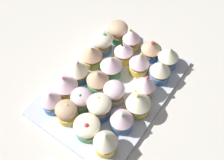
{
  "coord_description": "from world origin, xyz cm",
  "views": [
    {
      "loc": [
        34.47,
        24.2,
        64.95
      ],
      "look_at": [
        0.0,
        0.0,
        4.2
      ],
      "focal_mm": 42.22,
      "sensor_mm": 36.0,
      "label": 1
    }
  ],
  "objects": [
    {
      "name": "cupcake_13",
      "position": [
        -8.91,
        3.43,
        5.24
      ],
      "size": [
        5.99,
        5.99,
        8.13
      ],
      "color": "#EFC651",
      "rests_on": "baking_tray"
    },
    {
      "name": "cupcake_15",
      "position": [
        9.23,
        2.51,
        4.99
      ],
      "size": [
        6.35,
        6.35,
        7.55
      ],
      "color": "#477AC6",
      "rests_on": "baking_tray"
    },
    {
      "name": "cupcake_5",
      "position": [
        15.09,
        -8.99,
        4.89
      ],
      "size": [
        5.46,
        5.46,
        7.18
      ],
      "color": "#477AC6",
      "rests_on": "baking_tray"
    },
    {
      "name": "ground_plane",
      "position": [
        0.0,
        0.0,
        -1.5
      ],
      "size": [
        180.0,
        180.0,
        3.0
      ],
      "primitive_type": "cube",
      "color": "beige"
    },
    {
      "name": "cupcake_20",
      "position": [
        2.54,
        10.2,
        5.18
      ],
      "size": [
        6.74,
        6.74,
        7.89
      ],
      "color": "#EFC651",
      "rests_on": "baking_tray"
    },
    {
      "name": "cupcake_1",
      "position": [
        -9.41,
        -10.08,
        4.98
      ],
      "size": [
        6.14,
        6.14,
        7.61
      ],
      "color": "#477AC6",
      "rests_on": "baking_tray"
    },
    {
      "name": "cupcake_14",
      "position": [
        3.44,
        3.1,
        4.91
      ],
      "size": [
        5.82,
        5.82,
        7.24
      ],
      "color": "white",
      "rests_on": "baking_tray"
    },
    {
      "name": "cupcake_0",
      "position": [
        -16.35,
        -9.18,
        4.7
      ],
      "size": [
        6.37,
        6.37,
        6.86
      ],
      "color": "#4C9E6B",
      "rests_on": "baking_tray"
    },
    {
      "name": "cupcake_17",
      "position": [
        -15.93,
        9.11,
        4.88
      ],
      "size": [
        6.14,
        6.14,
        7.34
      ],
      "color": "#477AC6",
      "rests_on": "baking_tray"
    },
    {
      "name": "cupcake_10",
      "position": [
        10.07,
        -2.78,
        4.67
      ],
      "size": [
        5.59,
        5.59,
        7.13
      ],
      "color": "#4C9E6B",
      "rests_on": "baking_tray"
    },
    {
      "name": "cupcake_6",
      "position": [
        -15.48,
        -3.49,
        5.28
      ],
      "size": [
        5.58,
        5.58,
        8.27
      ],
      "color": "#EFC651",
      "rests_on": "baking_tray"
    },
    {
      "name": "cupcake_8",
      "position": [
        -3.56,
        -2.75,
        5.0
      ],
      "size": [
        6.5,
        6.5,
        7.21
      ],
      "color": "#4C9E6B",
      "rests_on": "baking_tray"
    },
    {
      "name": "cupcake_3",
      "position": [
        3.44,
        -9.46,
        5.11
      ],
      "size": [
        6.08,
        6.08,
        7.82
      ],
      "color": "#477AC6",
      "rests_on": "baking_tray"
    },
    {
      "name": "cupcake_7",
      "position": [
        -10.06,
        -2.74,
        4.67
      ],
      "size": [
        5.78,
        5.78,
        6.97
      ],
      "color": "#EFC651",
      "rests_on": "baking_tray"
    },
    {
      "name": "cupcake_18",
      "position": [
        -10.1,
        9.65,
        4.97
      ],
      "size": [
        5.97,
        5.97,
        7.42
      ],
      "color": "#477AC6",
      "rests_on": "baking_tray"
    },
    {
      "name": "cupcake_16",
      "position": [
        15.43,
        3.27,
        4.36
      ],
      "size": [
        6.74,
        6.74,
        6.41
      ],
      "color": "#4C9E6B",
      "rests_on": "baking_tray"
    },
    {
      "name": "cupcake_4",
      "position": [
        9.1,
        -8.94,
        5.09
      ],
      "size": [
        6.5,
        6.5,
        7.85
      ],
      "color": "#EFC651",
      "rests_on": "baking_tray"
    },
    {
      "name": "cupcake_11",
      "position": [
        15.12,
        -3.61,
        4.55
      ],
      "size": [
        5.71,
        5.71,
        6.74
      ],
      "color": "#EFC651",
      "rests_on": "baking_tray"
    },
    {
      "name": "baking_tray",
      "position": [
        0.0,
        0.0,
        0.6
      ],
      "size": [
        42.73,
        30.12,
        1.2
      ],
      "color": "silver",
      "rests_on": "ground_plane"
    },
    {
      "name": "cupcake_2",
      "position": [
        -3.4,
        -9.68,
        4.9
      ],
      "size": [
        6.33,
        6.33,
        7.17
      ],
      "color": "#EFC651",
      "rests_on": "baking_tray"
    },
    {
      "name": "cupcake_19",
      "position": [
        -3.21,
        8.74,
        5.06
      ],
      "size": [
        5.78,
        5.78,
        7.67
      ],
      "color": "#EFC651",
      "rests_on": "baking_tray"
    },
    {
      "name": "cupcake_21",
      "position": [
        8.89,
        9.25,
        4.8
      ],
      "size": [
        6.0,
        6.0,
        7.19
      ],
      "color": "#477AC6",
      "rests_on": "baking_tray"
    },
    {
      "name": "cupcake_12",
      "position": [
        -15.81,
        3.43,
        4.95
      ],
      "size": [
        6.22,
        6.22,
        7.59
      ],
      "color": "#477AC6",
      "rests_on": "baking_tray"
    },
    {
      "name": "cupcake_9",
      "position": [
        2.64,
        -2.96,
        4.78
      ],
      "size": [
        6.31,
        6.31,
        7.06
      ],
      "color": "#4C9E6B",
      "rests_on": "baking_tray"
    },
    {
      "name": "cupcake_22",
      "position": [
        16.22,
        9.5,
        5.55
      ],
      "size": [
        5.93,
        5.93,
        8.25
      ],
      "color": "#EFC651",
      "rests_on": "baking_tray"
    }
  ]
}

